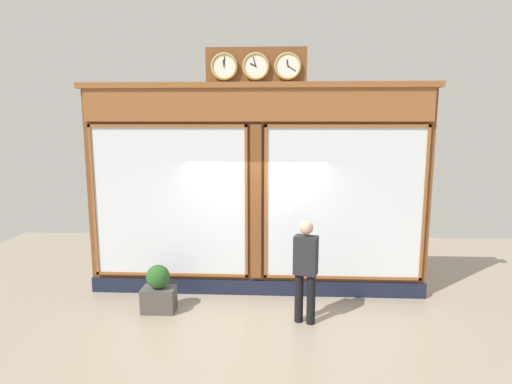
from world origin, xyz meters
TOP-DOWN VIEW (x-y plane):
  - ground_plane at (0.00, 2.80)m, footprint 14.00×14.00m
  - shop_facade at (0.00, -0.13)m, footprint 6.38×0.42m
  - pedestrian at (-0.84, 1.10)m, footprint 0.41×0.32m
  - planter_box at (1.62, 0.82)m, footprint 0.56×0.36m
  - planter_shrub at (1.62, 0.82)m, footprint 0.40×0.40m

SIDE VIEW (x-z plane):
  - ground_plane at x=0.00m, z-range 0.00..0.00m
  - planter_box at x=1.62m, z-range 0.00..0.42m
  - planter_shrub at x=1.62m, z-range 0.42..0.82m
  - pedestrian at x=-0.84m, z-range 0.09..1.78m
  - shop_facade at x=0.00m, z-range -0.27..4.21m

